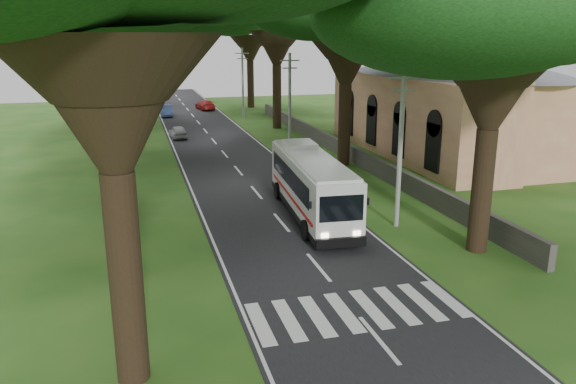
# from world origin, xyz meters

# --- Properties ---
(ground) EXTENTS (140.00, 140.00, 0.00)m
(ground) POSITION_xyz_m (0.00, 0.00, 0.00)
(ground) COLOR #214C15
(ground) RESTS_ON ground
(road) EXTENTS (8.00, 120.00, 0.04)m
(road) POSITION_xyz_m (0.00, 25.00, 0.01)
(road) COLOR black
(road) RESTS_ON ground
(crosswalk) EXTENTS (8.00, 3.00, 0.01)m
(crosswalk) POSITION_xyz_m (0.00, -2.00, 0.00)
(crosswalk) COLOR silver
(crosswalk) RESTS_ON ground
(property_wall) EXTENTS (0.35, 50.00, 1.20)m
(property_wall) POSITION_xyz_m (9.00, 24.00, 0.60)
(property_wall) COLOR #383533
(property_wall) RESTS_ON ground
(church) EXTENTS (14.00, 24.00, 11.60)m
(church) POSITION_xyz_m (17.86, 21.55, 4.91)
(church) COLOR tan
(church) RESTS_ON ground
(pole_near) EXTENTS (1.60, 0.24, 8.00)m
(pole_near) POSITION_xyz_m (5.50, 6.00, 4.18)
(pole_near) COLOR gray
(pole_near) RESTS_ON ground
(pole_mid) EXTENTS (1.60, 0.24, 8.00)m
(pole_mid) POSITION_xyz_m (5.50, 26.00, 4.18)
(pole_mid) COLOR gray
(pole_mid) RESTS_ON ground
(pole_far) EXTENTS (1.60, 0.24, 8.00)m
(pole_far) POSITION_xyz_m (5.50, 46.00, 4.18)
(pole_far) COLOR gray
(pole_far) RESTS_ON ground
(tree_l_far) EXTENTS (13.72, 13.72, 15.30)m
(tree_l_far) POSITION_xyz_m (-8.50, 48.00, 12.22)
(tree_l_far) COLOR black
(tree_l_far) RESTS_ON ground
(tree_r_far) EXTENTS (13.78, 13.78, 15.35)m
(tree_r_far) POSITION_xyz_m (8.50, 56.00, 12.26)
(tree_r_far) COLOR black
(tree_r_far) RESTS_ON ground
(coach_bus) EXTENTS (3.16, 11.13, 3.24)m
(coach_bus) POSITION_xyz_m (1.86, 8.85, 1.74)
(coach_bus) COLOR silver
(coach_bus) RESTS_ON ground
(distant_car_a) EXTENTS (1.70, 3.56, 1.18)m
(distant_car_a) POSITION_xyz_m (-3.00, 34.52, 0.62)
(distant_car_a) COLOR #A2A2A6
(distant_car_a) RESTS_ON road
(distant_car_b) EXTENTS (1.68, 4.05, 1.30)m
(distant_car_b) POSITION_xyz_m (-3.00, 50.02, 0.68)
(distant_car_b) COLOR navy
(distant_car_b) RESTS_ON road
(distant_car_c) EXTENTS (2.37, 4.63, 1.28)m
(distant_car_c) POSITION_xyz_m (2.21, 54.91, 0.67)
(distant_car_c) COLOR maroon
(distant_car_c) RESTS_ON road
(pedestrian) EXTENTS (0.62, 0.78, 1.88)m
(pedestrian) POSITION_xyz_m (-7.67, 3.75, 0.94)
(pedestrian) COLOR black
(pedestrian) RESTS_ON ground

